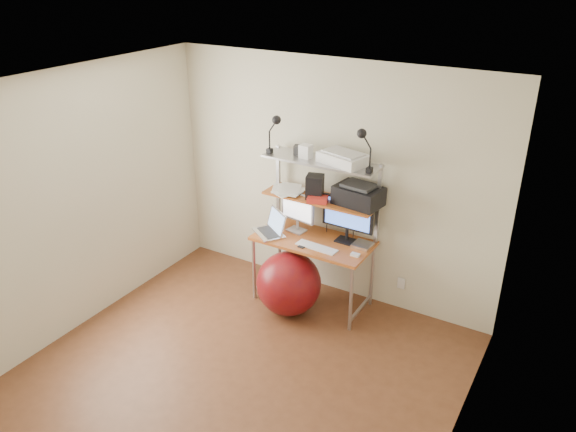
# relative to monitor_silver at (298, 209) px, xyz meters

# --- Properties ---
(room) EXTENTS (3.60, 3.60, 3.60)m
(room) POSITION_rel_monitor_silver_xyz_m (0.24, -1.54, 0.27)
(room) COLOR brown
(room) RESTS_ON ground
(computer_desk) EXTENTS (1.20, 0.60, 1.57)m
(computer_desk) POSITION_rel_monitor_silver_xyz_m (0.24, -0.04, -0.02)
(computer_desk) COLOR #B65A23
(computer_desk) RESTS_ON ground
(desktop) EXTENTS (1.20, 0.60, 0.00)m
(desktop) POSITION_rel_monitor_silver_xyz_m (0.24, -0.10, -0.24)
(desktop) COLOR #B65A23
(desktop) RESTS_ON computer_desk
(mid_shelf) EXTENTS (1.18, 0.34, 0.00)m
(mid_shelf) POSITION_rel_monitor_silver_xyz_m (0.24, 0.03, 0.17)
(mid_shelf) COLOR #B65A23
(mid_shelf) RESTS_ON computer_desk
(top_shelf) EXTENTS (1.18, 0.34, 0.00)m
(top_shelf) POSITION_rel_monitor_silver_xyz_m (0.24, 0.03, 0.57)
(top_shelf) COLOR #A8A7AC
(top_shelf) RESTS_ON computer_desk
(floor) EXTENTS (3.60, 3.60, 0.00)m
(floor) POSITION_rel_monitor_silver_xyz_m (0.24, -1.54, -0.98)
(floor) COLOR brown
(floor) RESTS_ON ground
(wall_outlet) EXTENTS (0.08, 0.01, 0.12)m
(wall_outlet) POSITION_rel_monitor_silver_xyz_m (1.09, 0.25, -0.68)
(wall_outlet) COLOR silver
(wall_outlet) RESTS_ON room
(monitor_silver) EXTENTS (0.41, 0.17, 0.45)m
(monitor_silver) POSITION_rel_monitor_silver_xyz_m (0.00, 0.00, 0.00)
(monitor_silver) COLOR #B6B6BB
(monitor_silver) RESTS_ON desktop
(monitor_black) EXTENTS (0.55, 0.16, 0.54)m
(monitor_black) POSITION_rel_monitor_silver_xyz_m (0.54, 0.05, 0.03)
(monitor_black) COLOR black
(monitor_black) RESTS_ON desktop
(laptop) EXTENTS (0.44, 0.43, 0.31)m
(laptop) POSITION_rel_monitor_silver_xyz_m (-0.19, -0.19, -0.19)
(laptop) COLOR silver
(laptop) RESTS_ON desktop
(keyboard) EXTENTS (0.44, 0.15, 0.01)m
(keyboard) POSITION_rel_monitor_silver_xyz_m (0.36, -0.24, -0.23)
(keyboard) COLOR silver
(keyboard) RESTS_ON desktop
(mouse) EXTENTS (0.09, 0.05, 0.02)m
(mouse) POSITION_rel_monitor_silver_xyz_m (0.75, -0.20, -0.23)
(mouse) COLOR silver
(mouse) RESTS_ON desktop
(mac_mini) EXTENTS (0.18, 0.18, 0.03)m
(mac_mini) POSITION_rel_monitor_silver_xyz_m (0.73, 0.01, -0.22)
(mac_mini) COLOR silver
(mac_mini) RESTS_ON desktop
(phone) EXTENTS (0.08, 0.13, 0.01)m
(phone) POSITION_rel_monitor_silver_xyz_m (0.22, -0.27, -0.24)
(phone) COLOR black
(phone) RESTS_ON desktop
(printer) EXTENTS (0.49, 0.36, 0.21)m
(printer) POSITION_rel_monitor_silver_xyz_m (0.64, 0.07, 0.27)
(printer) COLOR black
(printer) RESTS_ON mid_shelf
(nas_cube) EXTENTS (0.21, 0.21, 0.24)m
(nas_cube) POSITION_rel_monitor_silver_xyz_m (0.19, 0.00, 0.29)
(nas_cube) COLOR black
(nas_cube) RESTS_ON mid_shelf
(red_box) EXTENTS (0.23, 0.19, 0.05)m
(red_box) POSITION_rel_monitor_silver_xyz_m (0.27, -0.08, 0.20)
(red_box) COLOR red
(red_box) RESTS_ON mid_shelf
(scanner) EXTENTS (0.51, 0.40, 0.12)m
(scanner) POSITION_rel_monitor_silver_xyz_m (0.47, 0.05, 0.63)
(scanner) COLOR silver
(scanner) RESTS_ON top_shelf
(box_white) EXTENTS (0.12, 0.10, 0.13)m
(box_white) POSITION_rel_monitor_silver_xyz_m (0.08, 0.01, 0.64)
(box_white) COLOR silver
(box_white) RESTS_ON top_shelf
(box_grey) EXTENTS (0.11, 0.11, 0.09)m
(box_grey) POSITION_rel_monitor_silver_xyz_m (-0.04, 0.08, 0.62)
(box_grey) COLOR #2D2D30
(box_grey) RESTS_ON top_shelf
(clip_lamp_left) EXTENTS (0.16, 0.09, 0.40)m
(clip_lamp_left) POSITION_rel_monitor_silver_xyz_m (-0.23, -0.06, 0.86)
(clip_lamp_left) COLOR black
(clip_lamp_left) RESTS_ON top_shelf
(clip_lamp_right) EXTENTS (0.16, 0.09, 0.40)m
(clip_lamp_right) POSITION_rel_monitor_silver_xyz_m (0.71, -0.06, 0.87)
(clip_lamp_right) COLOR black
(clip_lamp_right) RESTS_ON top_shelf
(exercise_ball) EXTENTS (0.66, 0.66, 0.66)m
(exercise_ball) POSITION_rel_monitor_silver_xyz_m (0.12, -0.39, -0.65)
(exercise_ball) COLOR maroon
(exercise_ball) RESTS_ON floor
(paper_stack) EXTENTS (0.41, 0.42, 0.02)m
(paper_stack) POSITION_rel_monitor_silver_xyz_m (-0.13, 0.03, 0.18)
(paper_stack) COLOR white
(paper_stack) RESTS_ON mid_shelf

